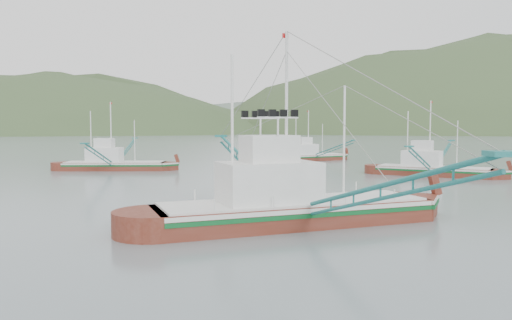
{
  "coord_description": "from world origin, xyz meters",
  "views": [
    {
      "loc": [
        1.55,
        -29.93,
        5.64
      ],
      "look_at": [
        0.0,
        6.0,
        3.2
      ],
      "focal_mm": 35.0,
      "sensor_mm": 36.0,
      "label": 1
    }
  ],
  "objects_px": {
    "bg_boat_far": "(310,149)",
    "main_boat": "(293,183)",
    "bg_boat_right": "(432,159)",
    "bg_boat_left": "(113,160)"
  },
  "relations": [
    {
      "from": "bg_boat_far",
      "to": "main_boat",
      "type": "bearing_deg",
      "value": -125.49
    },
    {
      "from": "bg_boat_right",
      "to": "bg_boat_left",
      "type": "relative_size",
      "value": 0.91
    },
    {
      "from": "bg_boat_far",
      "to": "bg_boat_left",
      "type": "xyz_separation_m",
      "value": [
        -26.4,
        -19.01,
        -0.57
      ]
    },
    {
      "from": "bg_boat_far",
      "to": "bg_boat_left",
      "type": "bearing_deg",
      "value": -175.0
    },
    {
      "from": "bg_boat_right",
      "to": "main_boat",
      "type": "bearing_deg",
      "value": -91.86
    },
    {
      "from": "main_boat",
      "to": "bg_boat_far",
      "type": "relative_size",
      "value": 1.38
    },
    {
      "from": "bg_boat_far",
      "to": "bg_boat_right",
      "type": "bearing_deg",
      "value": -94.26
    },
    {
      "from": "main_boat",
      "to": "bg_boat_far",
      "type": "bearing_deg",
      "value": 62.04
    },
    {
      "from": "bg_boat_far",
      "to": "bg_boat_left",
      "type": "height_order",
      "value": "bg_boat_left"
    },
    {
      "from": "main_boat",
      "to": "bg_boat_left",
      "type": "distance_m",
      "value": 41.02
    }
  ]
}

